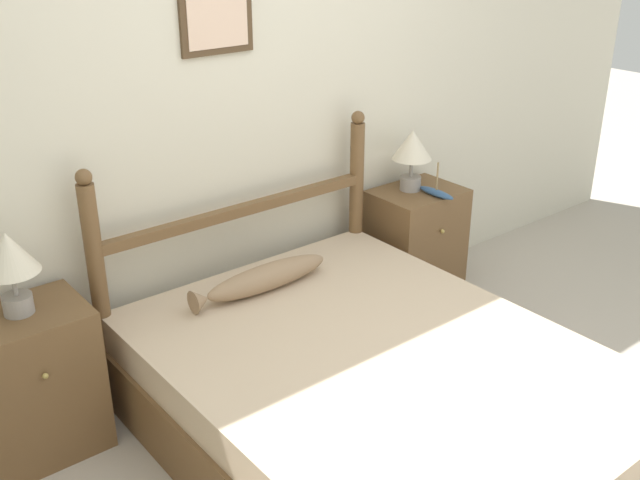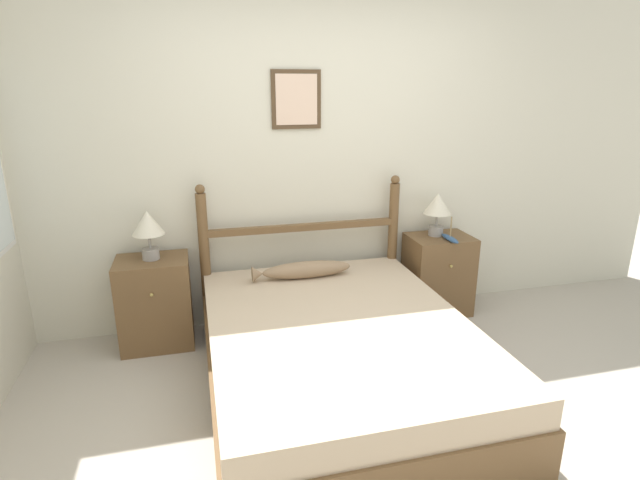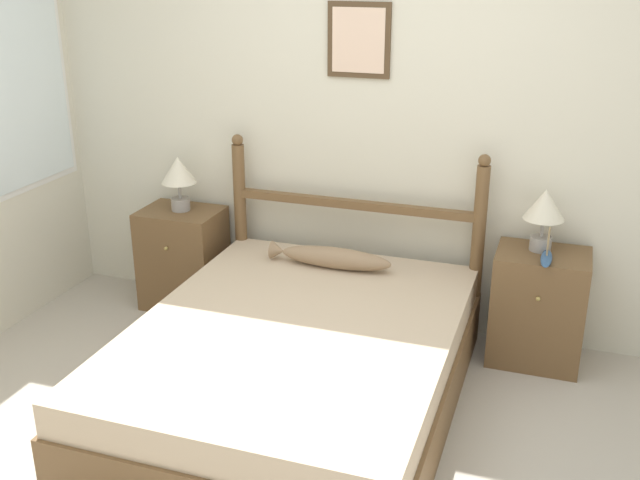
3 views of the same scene
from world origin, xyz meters
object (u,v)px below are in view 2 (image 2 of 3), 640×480
object	(u,v)px
bed	(338,356)
table_lamp_left	(148,227)
nightstand_right	(438,274)
model_boat	(450,238)
nightstand_left	(155,302)
table_lamp_right	(438,207)
fish_pillow	(303,270)

from	to	relation	value
bed	table_lamp_left	world-z (taller)	table_lamp_left
nightstand_right	model_boat	xyz separation A→B (m)	(0.02, -0.12, 0.35)
nightstand_right	table_lamp_left	xyz separation A→B (m)	(-2.22, 0.01, 0.56)
table_lamp_left	model_boat	distance (m)	2.25
table_lamp_left	model_boat	size ratio (longest dim) A/B	1.40
bed	nightstand_left	world-z (taller)	nightstand_left
nightstand_left	table_lamp_left	world-z (taller)	table_lamp_left
table_lamp_left	model_boat	xyz separation A→B (m)	(2.24, -0.13, -0.22)
table_lamp_right	model_boat	bearing A→B (deg)	-75.27
nightstand_left	table_lamp_left	xyz separation A→B (m)	(0.00, 0.01, 0.56)
nightstand_left	fish_pillow	world-z (taller)	nightstand_left
nightstand_left	fish_pillow	bearing A→B (deg)	-7.93
bed	model_boat	world-z (taller)	model_boat
nightstand_right	fish_pillow	xyz separation A→B (m)	(-1.17, -0.15, 0.20)
bed	table_lamp_left	size ratio (longest dim) A/B	5.92
bed	fish_pillow	xyz separation A→B (m)	(-0.06, 0.73, 0.30)
bed	model_boat	bearing A→B (deg)	33.87
bed	table_lamp_left	bearing A→B (deg)	141.31
nightstand_right	table_lamp_right	size ratio (longest dim) A/B	1.89
nightstand_right	model_boat	size ratio (longest dim) A/B	2.64
table_lamp_right	nightstand_right	bearing A→B (deg)	-56.56
nightstand_left	table_lamp_right	distance (m)	2.27
bed	model_boat	distance (m)	1.43
table_lamp_right	fish_pillow	size ratio (longest dim) A/B	0.47
bed	table_lamp_left	xyz separation A→B (m)	(-1.11, 0.89, 0.66)
table_lamp_left	table_lamp_right	world-z (taller)	same
bed	nightstand_left	distance (m)	1.42
nightstand_right	table_lamp_left	world-z (taller)	table_lamp_left
bed	fish_pillow	bearing A→B (deg)	94.31
nightstand_right	table_lamp_left	bearing A→B (deg)	179.77
bed	nightstand_right	size ratio (longest dim) A/B	3.14
nightstand_left	table_lamp_left	distance (m)	0.56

